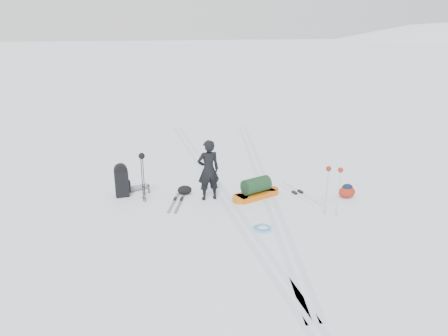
% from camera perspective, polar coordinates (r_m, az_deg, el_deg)
% --- Properties ---
extents(ground, '(200.00, 200.00, 0.00)m').
position_cam_1_polar(ground, '(11.59, 0.80, -4.97)').
color(ground, white).
rests_on(ground, ground).
extents(snow_hill_backdrop, '(359.50, 192.00, 162.45)m').
position_cam_1_polar(snow_hill_backdrop, '(136.19, 20.54, -15.34)').
color(snow_hill_backdrop, white).
rests_on(snow_hill_backdrop, ground).
extents(ski_tracks, '(3.38, 17.97, 0.01)m').
position_cam_1_polar(ski_tracks, '(12.50, 2.76, -3.15)').
color(ski_tracks, silver).
rests_on(ski_tracks, ground).
extents(skier, '(0.66, 0.49, 1.68)m').
position_cam_1_polar(skier, '(11.74, -2.05, -0.27)').
color(skier, black).
rests_on(skier, ground).
extents(pulk_sled, '(1.55, 0.99, 0.57)m').
position_cam_1_polar(pulk_sled, '(12.09, 4.20, -2.86)').
color(pulk_sled, '#DB620C').
rests_on(pulk_sled, ground).
extents(expedition_rucksack, '(0.93, 0.71, 0.94)m').
position_cam_1_polar(expedition_rucksack, '(12.42, -12.95, -1.66)').
color(expedition_rucksack, black).
rests_on(expedition_rucksack, ground).
extents(ski_poles_black, '(0.17, 0.17, 1.38)m').
position_cam_1_polar(ski_poles_black, '(11.67, -10.66, 0.79)').
color(ski_poles_black, black).
rests_on(ski_poles_black, ground).
extents(ski_poles_silver, '(0.37, 0.28, 1.30)m').
position_cam_1_polar(ski_poles_silver, '(10.96, 14.19, -0.89)').
color(ski_poles_silver, '#B4B6BB').
rests_on(ski_poles_silver, ground).
extents(touring_skis_grey, '(0.75, 1.77, 0.06)m').
position_cam_1_polar(touring_skis_grey, '(12.01, -5.98, -4.12)').
color(touring_skis_grey, gray).
rests_on(touring_skis_grey, ground).
extents(touring_skis_white, '(0.74, 2.00, 0.07)m').
position_cam_1_polar(touring_skis_white, '(12.56, 9.56, -3.24)').
color(touring_skis_white, silver).
rests_on(touring_skis_white, ground).
extents(rope_coil, '(0.50, 0.50, 0.05)m').
position_cam_1_polar(rope_coil, '(10.40, 5.05, -7.80)').
color(rope_coil, '#61BFEC').
rests_on(rope_coil, ground).
extents(small_daypack, '(0.55, 0.48, 0.40)m').
position_cam_1_polar(small_daypack, '(12.52, 15.77, -2.92)').
color(small_daypack, maroon).
rests_on(small_daypack, ground).
extents(thermos_pair, '(0.20, 0.23, 0.27)m').
position_cam_1_polar(thermos_pair, '(12.50, -10.11, -2.84)').
color(thermos_pair, slate).
rests_on(thermos_pair, ground).
extents(stuff_sack, '(0.48, 0.42, 0.25)m').
position_cam_1_polar(stuff_sack, '(12.35, -5.16, -2.88)').
color(stuff_sack, black).
rests_on(stuff_sack, ground).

